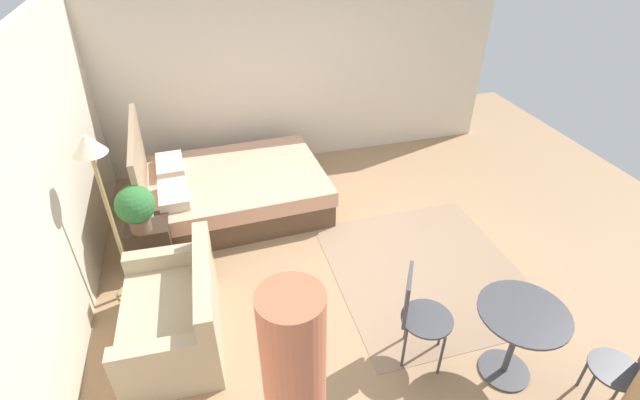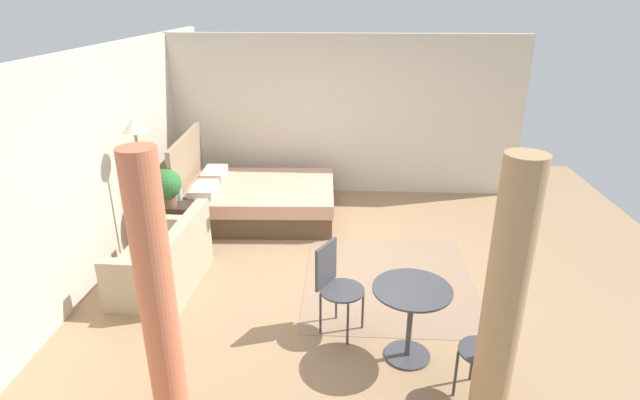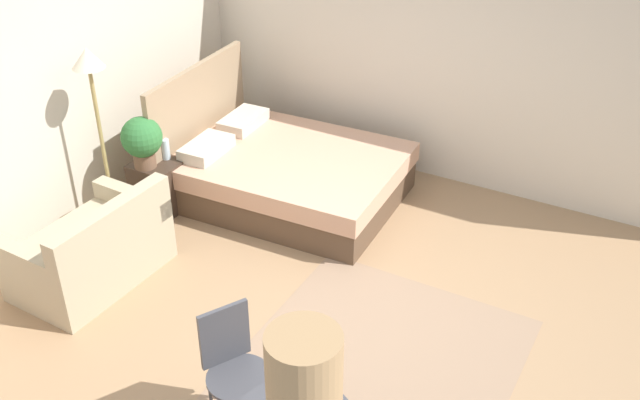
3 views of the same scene
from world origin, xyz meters
name	(u,v)px [view 3 (image 3 of 3)]	position (x,y,z in m)	size (l,w,h in m)	color
ground_plane	(326,316)	(0.00, 0.00, -0.01)	(8.26, 8.65, 0.02)	#9E7A56
wall_back	(43,101)	(0.00, 2.82, 1.27)	(8.26, 0.12, 2.54)	beige
wall_right	(454,62)	(2.63, 0.00, 1.27)	(0.12, 5.65, 2.54)	beige
area_rug	(377,364)	(-0.31, -0.59, 0.00)	(2.13, 1.93, 0.01)	#93755B
bed	(284,172)	(1.43, 1.26, 0.28)	(1.71, 2.22, 1.23)	brown
couch	(93,251)	(-0.52, 1.96, 0.29)	(1.28, 0.85, 0.82)	tan
nightstand	(159,186)	(0.63, 2.20, 0.26)	(0.41, 0.44, 0.52)	#38281E
potted_plant	(142,139)	(0.53, 2.23, 0.81)	(0.39, 0.39, 0.50)	brown
vase	(165,149)	(0.75, 2.16, 0.62)	(0.08, 0.08, 0.20)	silver
floor_lamp	(93,89)	(0.20, 2.40, 1.40)	(0.31, 0.31, 1.77)	#99844C
cafe_chair_near_couch	(232,360)	(-1.24, 0.02, 0.55)	(0.58, 0.58, 0.91)	#3F3F44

